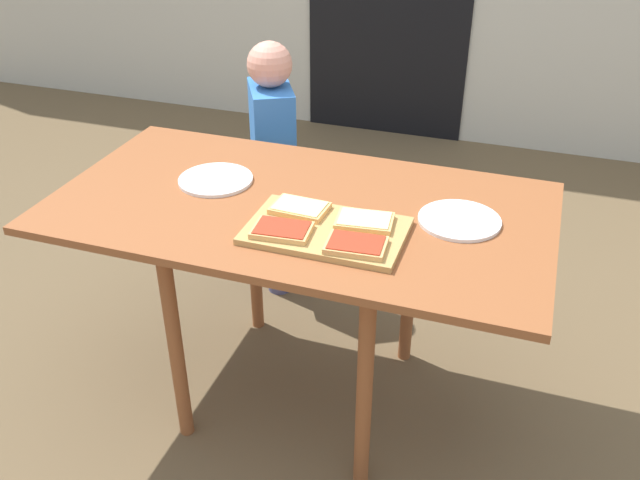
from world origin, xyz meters
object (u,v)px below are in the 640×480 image
pizza_slice_far_right (365,221)px  child_left (273,157)px  pizza_slice_far_left (300,208)px  plate_white_right (459,220)px  dining_table (300,226)px  cutting_board (326,231)px  pizza_slice_near_left (282,230)px  pizza_slice_near_right (356,245)px  plate_white_left (216,180)px

pizza_slice_far_right → child_left: 0.84m
pizza_slice_far_left → plate_white_right: pizza_slice_far_left is taller
pizza_slice_far_left → child_left: 0.74m
dining_table → child_left: size_ratio=1.42×
pizza_slice_far_left → plate_white_right: (0.40, 0.10, -0.02)m
cutting_board → pizza_slice_far_left: 0.11m
dining_table → pizza_slice_near_left: 0.21m
cutting_board → pizza_slice_far_right: size_ratio=2.58×
pizza_slice_near_right → child_left: (-0.53, 0.76, -0.18)m
dining_table → pizza_slice_far_right: pizza_slice_far_right is taller
pizza_slice_near_right → pizza_slice_far_right: size_ratio=0.98×
pizza_slice_near_left → cutting_board: bearing=31.2°
pizza_slice_near_right → pizza_slice_far_right: bearing=95.9°
dining_table → plate_white_right: size_ratio=6.32×
plate_white_right → child_left: bearing=144.5°
plate_white_right → pizza_slice_near_right: bearing=-131.9°
dining_table → child_left: (-0.31, 0.57, -0.08)m
cutting_board → pizza_slice_far_left: pizza_slice_far_left is taller
pizza_slice_near_left → child_left: bearing=114.1°
plate_white_right → plate_white_left: 0.70m
pizza_slice_far_left → plate_white_right: 0.41m
pizza_slice_near_left → child_left: child_left is taller
dining_table → pizza_slice_far_left: 0.12m
plate_white_left → dining_table: bearing=-10.6°
pizza_slice_near_right → dining_table: bearing=138.2°
pizza_slice_near_right → pizza_slice_near_left: same height
dining_table → pizza_slice_near_right: size_ratio=8.99×
child_left → pizza_slice_far_right: bearing=-51.2°
cutting_board → plate_white_right: (0.31, 0.17, -0.00)m
pizza_slice_near_left → pizza_slice_far_right: size_ratio=0.99×
plate_white_right → dining_table: bearing=-174.4°
pizza_slice_far_right → plate_white_left: (-0.48, 0.13, -0.02)m
pizza_slice_far_left → child_left: (-0.34, 0.63, -0.18)m
plate_white_right → plate_white_left: size_ratio=1.00×
pizza_slice_near_right → plate_white_right: pizza_slice_near_right is taller
dining_table → pizza_slice_far_right: bearing=-20.1°
pizza_slice_far_left → child_left: child_left is taller
dining_table → cutting_board: cutting_board is taller
cutting_board → pizza_slice_near_right: bearing=-34.4°
pizza_slice_far_right → plate_white_left: pizza_slice_far_right is taller
pizza_slice_near_right → pizza_slice_far_left: bearing=145.9°
dining_table → child_left: 0.65m
pizza_slice_far_right → plate_white_left: size_ratio=0.72×
pizza_slice_far_right → plate_white_left: bearing=165.3°
pizza_slice_far_right → pizza_slice_far_left: bearing=176.5°
pizza_slice_near_left → plate_white_left: (-0.30, 0.23, -0.02)m
pizza_slice_far_left → child_left: bearing=118.2°
pizza_slice_near_right → pizza_slice_far_right: same height
pizza_slice_near_left → child_left: size_ratio=0.16×
pizza_slice_far_left → dining_table: bearing=111.5°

